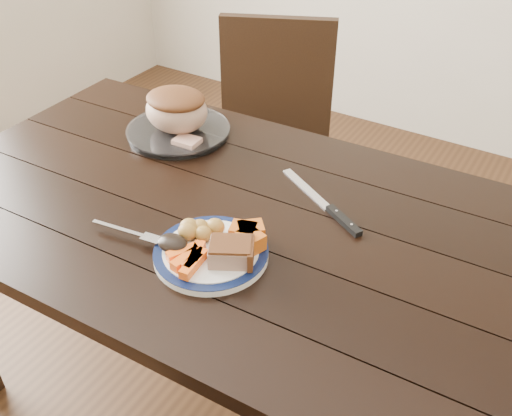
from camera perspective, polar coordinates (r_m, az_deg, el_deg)
The scene contains 15 objects.
ground at distance 1.92m, azimuth -1.81°, elevation -18.55°, with size 4.00×4.00×0.00m, color #472B16.
dining_table at distance 1.43m, azimuth -2.30°, elevation -3.21°, with size 1.63×0.96×0.75m.
chair_far at distance 2.16m, azimuth 1.71°, elevation 7.33°, with size 0.56×0.56×0.93m.
dinner_plate at distance 1.24m, azimuth -4.51°, elevation -4.59°, with size 0.25×0.25×0.02m, color white.
plate_rim at distance 1.24m, azimuth -4.53°, elevation -4.29°, with size 0.25×0.25×0.02m, color #0C173C.
serving_platter at distance 1.70m, azimuth -7.75°, elevation 7.52°, with size 0.29×0.29×0.02m, color white.
pork_slice at distance 1.19m, azimuth -2.54°, elevation -4.46°, with size 0.09×0.07×0.04m, color #A77C66.
roasted_potatoes at distance 1.26m, azimuth -5.75°, elevation -2.11°, with size 0.09×0.09×0.04m.
carrot_batons at distance 1.20m, azimuth -6.60°, elevation -5.05°, with size 0.08×0.11×0.02m.
pumpkin_wedges at distance 1.24m, azimuth -0.78°, elevation -2.73°, with size 0.09×0.09×0.04m.
dark_mushroom at distance 1.23m, azimuth -8.32°, elevation -3.51°, with size 0.07×0.05×0.03m, color black.
fork at distance 1.30m, azimuth -12.37°, elevation -2.45°, with size 0.18×0.04×0.00m.
roast_joint at distance 1.67m, azimuth -7.94°, elevation 9.59°, with size 0.19×0.16×0.12m, color tan.
cut_slice at distance 1.61m, azimuth -6.91°, elevation 6.60°, with size 0.07×0.06×0.02m, color tan.
carving_knife at distance 1.37m, azimuth 7.80°, elevation -0.40°, with size 0.29×0.18×0.01m.
Camera 1 is at (0.63, -0.91, 1.57)m, focal length 40.00 mm.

